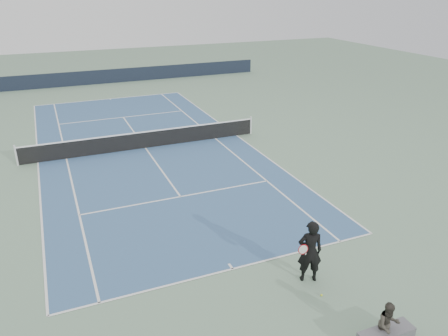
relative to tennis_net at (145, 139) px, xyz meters
name	(u,v)px	position (x,y,z in m)	size (l,w,h in m)	color
ground	(145,148)	(0.00, 0.00, -0.50)	(80.00, 80.00, 0.00)	gray
court_surface	(145,148)	(0.00, 0.00, -0.50)	(10.97, 23.77, 0.01)	#385B85
tennis_net	(145,139)	(0.00, 0.00, 0.00)	(12.90, 0.10, 1.07)	silver
windscreen_far	(98,77)	(0.00, 17.88, 0.10)	(30.00, 0.25, 1.20)	black
tennis_player	(310,251)	(1.91, -13.23, 0.51)	(0.90, 0.77, 2.03)	black
tennis_ball	(322,295)	(1.86, -14.04, -0.47)	(0.07, 0.07, 0.07)	#D3E42E
spectator_bench	(387,331)	(2.25, -16.21, -0.05)	(1.53, 0.78, 1.27)	#5A595F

